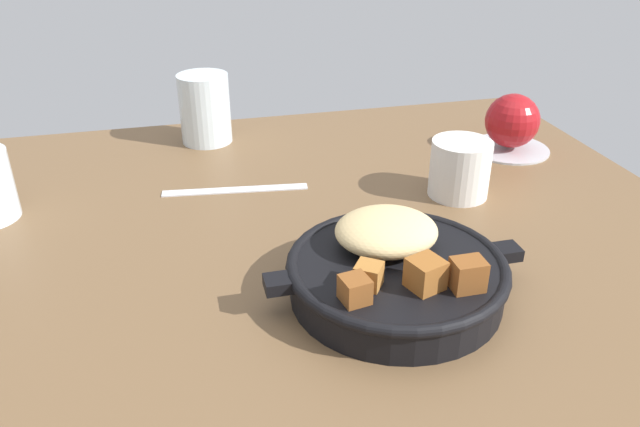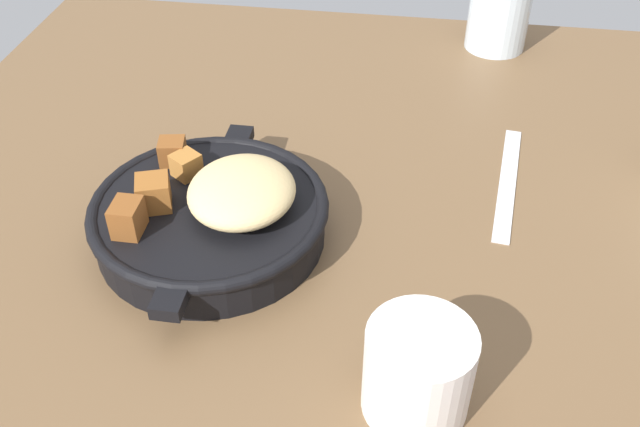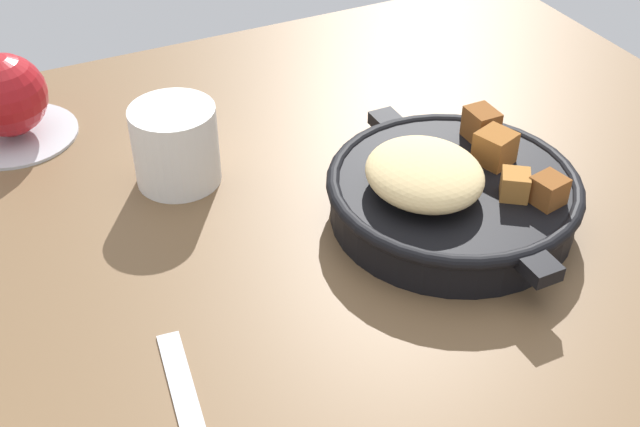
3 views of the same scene
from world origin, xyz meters
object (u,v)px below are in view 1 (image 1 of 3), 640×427
Objects in this scene: butter_knife at (235,189)px; water_glass_tall at (205,109)px; ceramic_mug_white at (460,169)px; cast_iron_skillet at (395,270)px; red_apple at (512,121)px.

butter_knife is 19.27cm from water_glass_tall.
ceramic_mug_white is at bearing -41.92° from water_glass_tall.
cast_iron_skillet is at bearing -58.63° from butter_knife.
cast_iron_skillet is at bearing -129.36° from ceramic_mug_white.
butter_knife is at bearing 163.89° from ceramic_mug_white.
butter_knife is 1.80× the size of water_glass_tall.
cast_iron_skillet and ceramic_mug_white have the same top height.
red_apple is at bearing 12.53° from butter_knife.
red_apple is 45.59cm from water_glass_tall.
water_glass_tall reaches higher than butter_knife.
ceramic_mug_white is (29.43, -26.43, -1.57)cm from water_glass_tall.
red_apple is 0.76× the size of water_glass_tall.
ceramic_mug_white is at bearing -9.35° from butter_knife.
water_glass_tall is (-1.99, 18.50, 5.02)cm from butter_knife.
red_apple is 1.04× the size of ceramic_mug_white.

